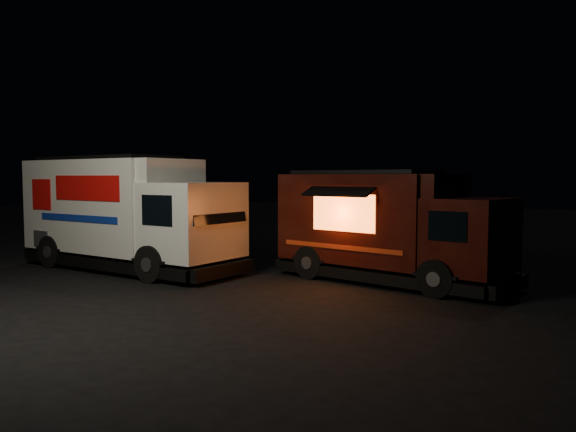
# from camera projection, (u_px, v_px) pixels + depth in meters

# --- Properties ---
(ground) EXTENTS (80.00, 80.00, 0.00)m
(ground) POSITION_uv_depth(u_px,v_px,m) (187.00, 297.00, 12.13)
(ground) COLOR black
(ground) RESTS_ON ground
(white_truck) EXTENTS (7.21, 2.99, 3.19)m
(white_truck) POSITION_uv_depth(u_px,v_px,m) (130.00, 213.00, 15.73)
(white_truck) COLOR silver
(white_truck) RESTS_ON ground
(red_truck) EXTENTS (6.27, 3.36, 2.77)m
(red_truck) POSITION_uv_depth(u_px,v_px,m) (392.00, 226.00, 13.82)
(red_truck) COLOR #361009
(red_truck) RESTS_ON ground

